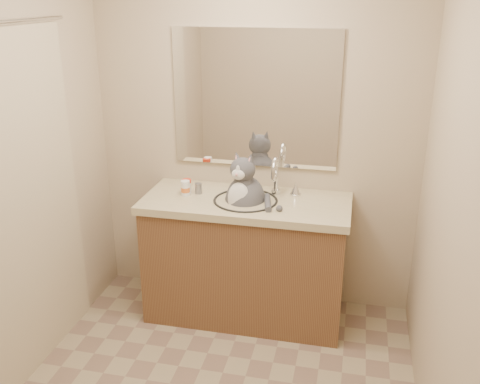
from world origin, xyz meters
name	(u,v)px	position (x,y,z in m)	size (l,w,h in m)	color
room	(203,204)	(0.00, 0.00, 1.20)	(2.22, 2.52, 2.42)	gray
vanity	(246,256)	(0.00, 0.96, 0.44)	(1.34, 0.59, 1.12)	brown
mirror	(255,99)	(0.00, 1.24, 1.45)	(1.10, 0.02, 0.90)	white
shower_curtain	(17,210)	(-1.05, 0.10, 1.03)	(0.02, 1.30, 1.93)	#BFAD90
cat	(245,198)	(-0.01, 0.96, 0.86)	(0.37, 0.37, 0.53)	#47484C
pill_bottle_redcap	(187,186)	(-0.41, 0.99, 0.90)	(0.07, 0.07, 0.10)	white
pill_bottle_orange	(185,188)	(-0.41, 0.95, 0.90)	(0.06, 0.06, 0.10)	white
grey_canister	(198,188)	(-0.33, 1.00, 0.89)	(0.06, 0.06, 0.07)	gray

